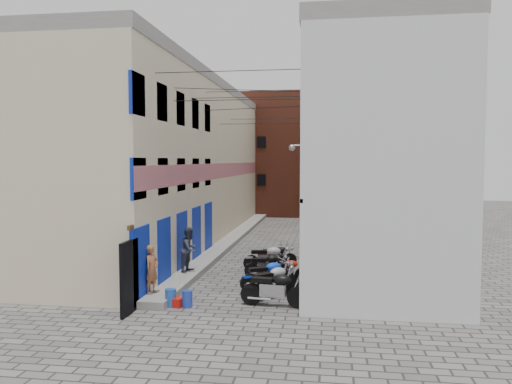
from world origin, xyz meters
The scene contains 21 objects.
ground centered at (0.00, 0.00, 0.00)m, with size 90.00×90.00×0.00m, color #565351.
plinth centered at (-2.05, 13.00, 0.12)m, with size 0.90×26.00×0.25m, color gray.
building_left centered at (-4.98, 12.95, 4.50)m, with size 5.10×27.00×9.00m.
building_right centered at (5.00, 13.00, 4.51)m, with size 5.94×26.00×9.00m.
building_far_brick_left centered at (-2.00, 28.00, 5.00)m, with size 6.00×6.00×10.00m, color brown.
building_far_brick_right centered at (3.00, 30.00, 4.00)m, with size 5.00×6.00×8.00m, color brown.
building_far_concrete centered at (0.00, 34.00, 5.50)m, with size 8.00×5.00×11.00m, color gray.
far_shopfront centered at (0.00, 25.20, 1.20)m, with size 2.00×0.30×2.40m, color black.
overhead_wires centered at (0.00, 7.64, 7.12)m, with size 5.80×13.02×1.32m.
motorcycle_a centered at (1.67, 0.94, 0.63)m, with size 0.69×2.17×1.26m, color black, non-canonical shape.
motorcycle_b centered at (1.50, 1.87, 0.62)m, with size 0.67×2.13×1.23m, color #A9A9AE, non-canonical shape.
motorcycle_c centered at (1.24, 2.84, 0.60)m, with size 0.65×2.06×1.19m, color blue, non-canonical shape.
motorcycle_d centered at (1.77, 3.79, 0.54)m, with size 0.59×1.87×1.08m, color red, non-canonical shape.
motorcycle_e centered at (0.99, 4.79, 0.53)m, with size 0.58×1.83×1.06m, color black, non-canonical shape.
motorcycle_f centered at (0.87, 5.96, 0.60)m, with size 0.65×2.07×1.20m, color #A7A7AC, non-canonical shape.
motorcycle_g centered at (1.12, 7.01, 0.50)m, with size 0.55×1.73×1.00m, color black, non-canonical shape.
person_a centered at (-2.34, 1.00, 1.04)m, with size 0.57×0.38×1.57m, color #995B37.
person_b centered at (-2.02, 4.31, 1.11)m, with size 0.84×0.65×1.73m, color #32374C.
water_jug_near centered at (-1.01, 0.50, 0.26)m, with size 0.33×0.33×0.52m, color #233DAF.
water_jug_far centered at (-1.55, 0.50, 0.27)m, with size 0.35×0.35×0.55m, color #2356B2.
red_crate centered at (-1.37, 0.50, 0.14)m, with size 0.44×0.33×0.28m, color red.
Camera 1 is at (3.32, -14.30, 4.57)m, focal length 35.00 mm.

